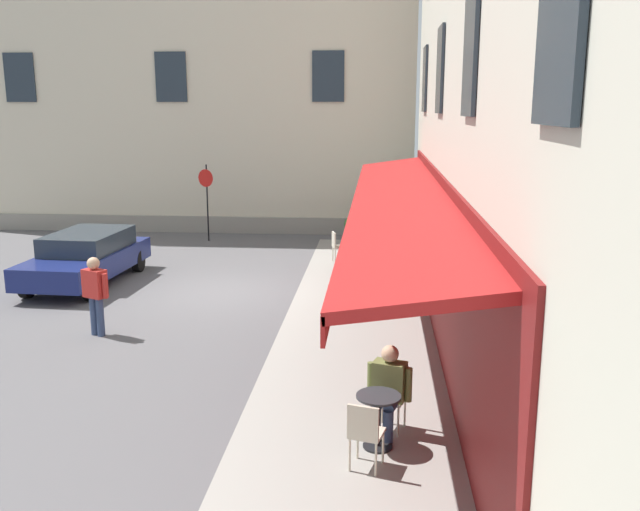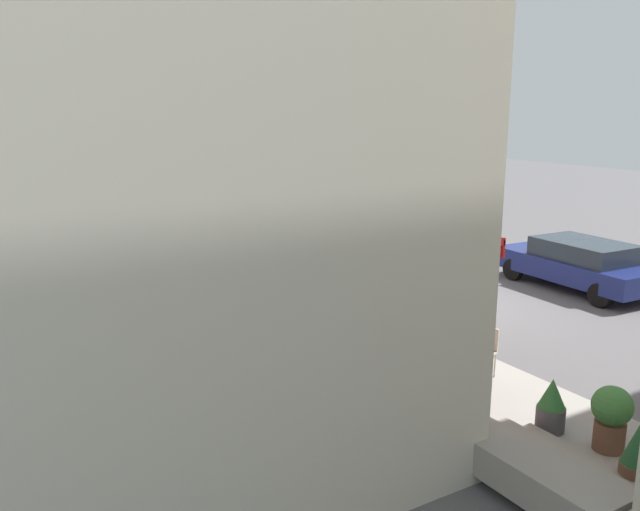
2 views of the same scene
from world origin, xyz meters
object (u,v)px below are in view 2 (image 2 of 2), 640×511
object	(u,v)px
cafe_chair_cream_corner_right	(199,249)
walking_pedestrian_in_red	(425,237)
seated_companion_in_white	(450,353)
seated_patron_in_olive	(199,243)
potted_plant_entrance_right	(551,405)
potted_plant_mid_terrace	(638,454)
parked_car_navy	(578,263)
cafe_chair_cream_corner_left	(196,241)
cafe_table_near_entrance	(466,360)
cafe_chair_cream_near_door	(485,348)
potted_plant_entrance_left	(611,415)
cafe_chair_cream_facing_street	(440,365)
cafe_table_mid_terrace	(198,247)

from	to	relation	value
cafe_chair_cream_corner_right	walking_pedestrian_in_red	world-z (taller)	walking_pedestrian_in_red
seated_companion_in_white	walking_pedestrian_in_red	xyz separation A→B (m)	(-7.11, 5.39, 0.21)
seated_patron_in_olive	potted_plant_entrance_right	bearing A→B (deg)	3.36
potted_plant_mid_terrace	parked_car_navy	distance (m)	9.64
cafe_chair_cream_corner_left	parked_car_navy	distance (m)	11.39
seated_companion_in_white	cafe_table_near_entrance	bearing A→B (deg)	93.73
cafe_chair_cream_corner_right	potted_plant_entrance_right	world-z (taller)	cafe_chair_cream_corner_right
cafe_chair_cream_near_door	potted_plant_entrance_left	bearing A→B (deg)	-7.13
cafe_table_near_entrance	walking_pedestrian_in_red	world-z (taller)	walking_pedestrian_in_red
potted_plant_mid_terrace	potted_plant_entrance_right	bearing A→B (deg)	171.63
seated_patron_in_olive	potted_plant_mid_terrace	bearing A→B (deg)	2.08
potted_plant_entrance_right	potted_plant_entrance_left	bearing A→B (deg)	17.69
cafe_chair_cream_corner_right	parked_car_navy	distance (m)	10.75
cafe_table_near_entrance	cafe_chair_cream_corner_left	xyz separation A→B (m)	(-11.81, -0.45, 0.06)
cafe_table_near_entrance	parked_car_navy	bearing A→B (deg)	114.30
cafe_chair_cream_corner_left	walking_pedestrian_in_red	bearing A→B (deg)	48.94
potted_plant_entrance_right	potted_plant_entrance_left	world-z (taller)	potted_plant_entrance_left
cafe_table_near_entrance	cafe_chair_cream_corner_right	bearing A→B (deg)	-175.64
cafe_chair_cream_near_door	cafe_chair_cream_facing_street	bearing A→B (deg)	-80.11
cafe_chair_cream_near_door	cafe_chair_cream_facing_street	distance (m)	1.26
cafe_chair_cream_facing_street	potted_plant_entrance_right	distance (m)	1.89
cafe_chair_cream_corner_left	seated_companion_in_white	xyz separation A→B (m)	(11.84, 0.04, 0.17)
seated_companion_in_white	parked_car_navy	distance (m)	7.96
seated_patron_in_olive	parked_car_navy	world-z (taller)	parked_car_navy
potted_plant_entrance_left	seated_patron_in_olive	bearing A→B (deg)	-175.74
cafe_chair_cream_corner_left	potted_plant_entrance_left	size ratio (longest dim) A/B	0.95
cafe_table_near_entrance	potted_plant_mid_terrace	size ratio (longest dim) A/B	0.85
cafe_table_mid_terrace	parked_car_navy	xyz separation A→B (m)	(8.09, 7.52, 0.22)
walking_pedestrian_in_red	potted_plant_entrance_right	world-z (taller)	walking_pedestrian_in_red
cafe_table_near_entrance	potted_plant_mid_terrace	bearing A→B (deg)	-3.90
cafe_chair_cream_corner_left	walking_pedestrian_in_red	distance (m)	7.22
cafe_chair_cream_near_door	seated_patron_in_olive	xyz separation A→B (m)	(-10.63, -1.35, 0.14)
cafe_chair_cream_facing_street	cafe_chair_cream_corner_left	world-z (taller)	same
cafe_table_near_entrance	cafe_table_mid_terrace	bearing A→B (deg)	-176.85
cafe_chair_cream_corner_right	seated_companion_in_white	bearing A→B (deg)	2.13
potted_plant_entrance_right	parked_car_navy	bearing A→B (deg)	125.56
potted_plant_entrance_right	seated_patron_in_olive	bearing A→B (deg)	-176.64
parked_car_navy	seated_companion_in_white	bearing A→B (deg)	-66.75
seated_patron_in_olive	parked_car_navy	bearing A→B (deg)	44.83
cafe_chair_cream_near_door	seated_companion_in_white	xyz separation A→B (m)	(0.20, -1.02, 0.17)
seated_companion_in_white	parked_car_navy	world-z (taller)	seated_companion_in_white
cafe_chair_cream_near_door	parked_car_navy	bearing A→B (deg)	115.05
potted_plant_mid_terrace	cafe_table_mid_terrace	bearing A→B (deg)	-178.48
walking_pedestrian_in_red	seated_companion_in_white	bearing A→B (deg)	-37.19
cafe_chair_cream_corner_right	parked_car_navy	xyz separation A→B (m)	(7.49, 7.71, 0.16)
potted_plant_entrance_right	cafe_chair_cream_corner_left	bearing A→B (deg)	-178.11
cafe_chair_cream_corner_left	cafe_table_mid_terrace	bearing A→B (deg)	-15.13
walking_pedestrian_in_red	potted_plant_mid_terrace	size ratio (longest dim) A/B	1.83
potted_plant_entrance_left	cafe_table_near_entrance	bearing A→B (deg)	-174.42
cafe_chair_cream_facing_street	cafe_table_mid_terrace	bearing A→B (deg)	179.93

